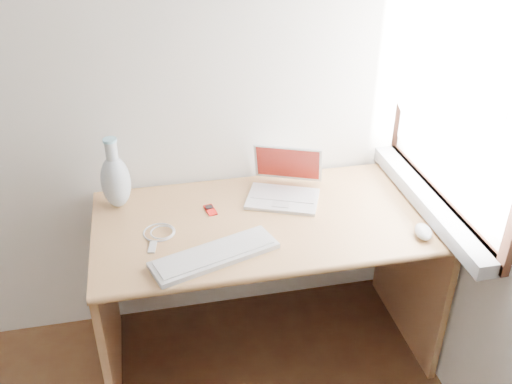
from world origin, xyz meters
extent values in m
cube|color=white|center=(1.75, 1.30, 1.32)|extent=(0.01, 0.90, 1.00)
cube|color=gray|center=(1.69, 1.30, 0.79)|extent=(0.10, 0.96, 0.06)
cube|color=white|center=(1.67, 1.30, 1.35)|extent=(0.02, 0.84, 0.92)
cube|color=tan|center=(1.03, 1.38, 0.73)|extent=(1.40, 0.70, 0.03)
cube|color=tan|center=(0.34, 1.38, 0.36)|extent=(0.03, 0.66, 0.71)
cube|color=tan|center=(1.72, 1.38, 0.36)|extent=(0.03, 0.66, 0.71)
cube|color=tan|center=(1.03, 1.72, 0.48)|extent=(1.34, 0.03, 0.47)
cube|color=white|center=(1.13, 1.50, 0.75)|extent=(0.36, 0.31, 0.01)
cube|color=white|center=(1.13, 1.50, 0.76)|extent=(0.29, 0.21, 0.00)
cube|color=white|center=(1.13, 1.60, 0.85)|extent=(0.31, 0.19, 0.19)
cube|color=maroon|center=(1.13, 1.60, 0.85)|extent=(0.28, 0.16, 0.17)
cube|color=silver|center=(0.78, 1.16, 0.75)|extent=(0.50, 0.29, 0.02)
cube|color=white|center=(0.78, 1.16, 0.76)|extent=(0.46, 0.24, 0.00)
ellipsoid|color=white|center=(1.60, 1.13, 0.76)|extent=(0.09, 0.12, 0.04)
cube|color=#AE0F0C|center=(0.81, 1.48, 0.75)|extent=(0.05, 0.09, 0.01)
cube|color=black|center=(0.81, 1.48, 0.75)|extent=(0.03, 0.03, 0.00)
torus|color=silver|center=(0.59, 1.36, 0.75)|extent=(0.16, 0.16, 0.01)
cube|color=silver|center=(0.56, 1.27, 0.75)|extent=(0.04, 0.07, 0.01)
ellipsoid|color=silver|center=(0.44, 1.60, 0.86)|extent=(0.12, 0.12, 0.23)
cylinder|color=silver|center=(0.44, 1.60, 1.00)|extent=(0.05, 0.05, 0.09)
cylinder|color=#9AE0F7|center=(0.44, 1.60, 1.05)|extent=(0.06, 0.06, 0.01)
camera|label=1|loc=(0.59, -0.51, 2.03)|focal=40.00mm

